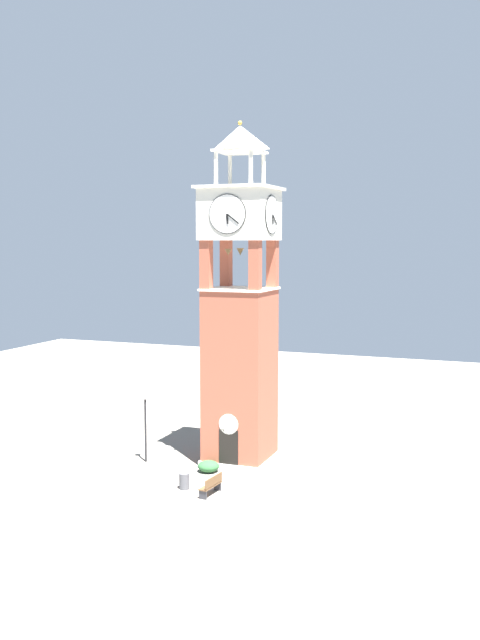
{
  "coord_description": "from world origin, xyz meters",
  "views": [
    {
      "loc": [
        14.52,
        -37.09,
        12.28
      ],
      "look_at": [
        0.0,
        0.0,
        7.99
      ],
      "focal_mm": 41.14,
      "sensor_mm": 36.0,
      "label": 1
    }
  ],
  "objects_px": {
    "clock_tower": "(240,326)",
    "park_bench": "(211,485)",
    "lamp_post": "(145,414)",
    "trash_bin": "(184,481)"
  },
  "relations": [
    {
      "from": "park_bench",
      "to": "lamp_post",
      "type": "distance_m",
      "value": 7.01
    },
    {
      "from": "clock_tower",
      "to": "trash_bin",
      "type": "relative_size",
      "value": 23.32
    },
    {
      "from": "clock_tower",
      "to": "lamp_post",
      "type": "distance_m",
      "value": 7.24
    },
    {
      "from": "clock_tower",
      "to": "lamp_post",
      "type": "xyz_separation_m",
      "value": [
        -4.93,
        -1.86,
        -4.97
      ]
    },
    {
      "from": "clock_tower",
      "to": "park_bench",
      "type": "height_order",
      "value": "clock_tower"
    },
    {
      "from": "clock_tower",
      "to": "lamp_post",
      "type": "relative_size",
      "value": 4.79
    },
    {
      "from": "clock_tower",
      "to": "park_bench",
      "type": "xyz_separation_m",
      "value": [
        0.65,
        -5.47,
        -7.18
      ]
    },
    {
      "from": "clock_tower",
      "to": "park_bench",
      "type": "bearing_deg",
      "value": -83.21
    },
    {
      "from": "park_bench",
      "to": "lamp_post",
      "type": "bearing_deg",
      "value": 147.08
    },
    {
      "from": "park_bench",
      "to": "clock_tower",
      "type": "bearing_deg",
      "value": 96.79
    }
  ]
}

